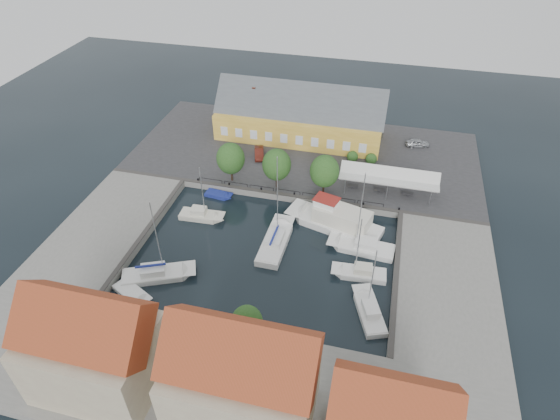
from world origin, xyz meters
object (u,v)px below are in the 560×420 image
(east_boat_b, at_px, (360,274))
(launch_sw, at_px, (132,294))
(west_boat_d, at_px, (157,275))
(tent_canopy, at_px, (389,177))
(center_sailboat, at_px, (276,242))
(east_boat_c, at_px, (369,312))
(warehouse, at_px, (297,117))
(car_silver, at_px, (418,143))
(west_boat_b, at_px, (201,216))
(launch_nw, at_px, (218,195))
(east_boat_a, at_px, (363,248))
(car_red, at_px, (259,153))
(trawler, at_px, (337,221))

(east_boat_b, xyz_separation_m, launch_sw, (-25.40, -9.45, -0.17))
(west_boat_d, bearing_deg, tent_canopy, 41.79)
(center_sailboat, relative_size, east_boat_c, 1.41)
(east_boat_b, bearing_deg, east_boat_c, -74.05)
(east_boat_b, relative_size, west_boat_d, 0.79)
(warehouse, relative_size, car_silver, 7.33)
(east_boat_b, xyz_separation_m, west_boat_d, (-23.80, -6.12, 0.01))
(west_boat_b, xyz_separation_m, launch_nw, (0.57, 5.48, -0.17))
(car_silver, distance_m, east_boat_a, 27.62)
(warehouse, bearing_deg, car_red, -116.18)
(car_silver, height_order, car_red, car_red)
(east_boat_c, height_order, launch_sw, east_boat_c)
(warehouse, height_order, car_silver, warehouse)
(tent_canopy, relative_size, car_silver, 3.59)
(east_boat_a, relative_size, west_boat_b, 1.36)
(center_sailboat, bearing_deg, launch_nw, 142.66)
(east_boat_b, relative_size, launch_nw, 2.19)
(east_boat_a, height_order, west_boat_b, east_boat_a)
(east_boat_c, distance_m, west_boat_b, 27.05)
(launch_sw, bearing_deg, tent_canopy, 43.93)
(center_sailboat, xyz_separation_m, west_boat_b, (-11.52, 2.88, -0.10))
(trawler, bearing_deg, warehouse, 115.38)
(east_boat_a, xyz_separation_m, launch_nw, (-22.10, 6.54, -0.17))
(car_red, relative_size, east_boat_a, 0.34)
(car_red, bearing_deg, west_boat_d, -116.71)
(west_boat_d, distance_m, launch_sw, 3.70)
(launch_sw, bearing_deg, trawler, 39.93)
(east_boat_a, distance_m, launch_nw, 23.04)
(car_red, xyz_separation_m, trawler, (14.90, -13.56, -0.66))
(west_boat_d, bearing_deg, car_red, 80.31)
(warehouse, xyz_separation_m, west_boat_b, (-8.18, -24.88, -4.17))
(car_red, height_order, east_boat_b, east_boat_b)
(center_sailboat, distance_m, east_boat_b, 11.73)
(launch_nw, bearing_deg, car_red, 72.75)
(east_boat_a, height_order, launch_nw, east_boat_a)
(car_red, height_order, east_boat_c, east_boat_c)
(center_sailboat, bearing_deg, east_boat_b, -14.55)
(tent_canopy, height_order, east_boat_b, east_boat_b)
(tent_canopy, relative_size, trawler, 1.01)
(car_red, distance_m, west_boat_b, 16.63)
(west_boat_d, bearing_deg, warehouse, 76.12)
(car_red, bearing_deg, east_boat_a, -59.44)
(west_boat_b, relative_size, west_boat_d, 0.76)
(trawler, bearing_deg, west_boat_d, -143.65)
(east_boat_b, relative_size, west_boat_b, 1.04)
(tent_canopy, distance_m, east_boat_a, 12.74)
(west_boat_d, bearing_deg, launch_nw, 85.11)
(warehouse, relative_size, tent_canopy, 2.04)
(trawler, xyz_separation_m, launch_sw, (-21.29, -17.83, -0.93))
(west_boat_b, height_order, west_boat_d, west_boat_d)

